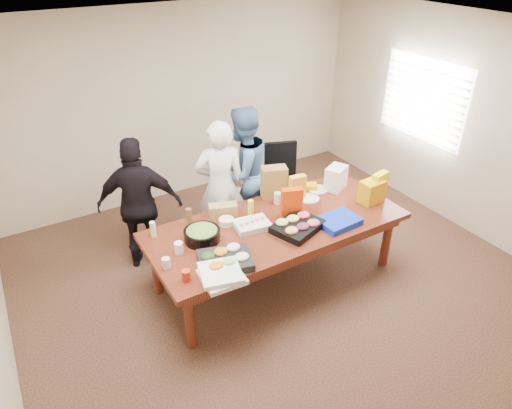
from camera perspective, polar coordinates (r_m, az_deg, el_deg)
floor at (r=5.37m, az=2.44°, el=-9.12°), size 5.50×5.00×0.02m
ceiling at (r=4.18m, az=3.31°, el=20.74°), size 5.50×5.00×0.02m
wall_back at (r=6.69m, az=-9.23°, el=12.26°), size 5.50×0.04×2.70m
wall_front at (r=3.24m, az=28.54°, el=-14.15°), size 5.50×0.04×2.70m
wall_right at (r=6.44m, az=24.07°, el=9.24°), size 0.04×5.00×2.70m
window_panel at (r=6.71m, az=20.16°, el=12.22°), size 0.03×1.40×1.10m
window_blinds at (r=6.68m, az=19.93°, el=12.18°), size 0.04×1.36×1.00m
conference_table at (r=5.14m, az=2.54°, el=-5.83°), size 2.80×1.20×0.75m
office_chair at (r=6.15m, az=3.98°, el=2.35°), size 0.67×0.67×1.03m
person_center at (r=5.48m, az=-4.48°, el=2.29°), size 0.70×0.58×1.66m
person_right at (r=5.75m, az=-1.70°, el=4.04°), size 0.97×0.85×1.70m
person_left at (r=5.30m, az=-14.33°, el=-0.04°), size 1.02×0.75×1.61m
veggie_tray at (r=4.33m, az=-3.89°, el=-7.00°), size 0.58×0.50×0.07m
fruit_tray at (r=4.81m, az=5.22°, el=-2.76°), size 0.60×0.54×0.08m
sheet_cake at (r=4.83m, az=-0.50°, el=-2.55°), size 0.39×0.32×0.06m
salad_bowl at (r=4.65m, az=-6.77°, el=-3.83°), size 0.39×0.39×0.12m
chip_bag_blue at (r=4.97m, az=10.28°, el=-2.04°), size 0.45×0.35×0.07m
chip_bag_red at (r=4.97m, az=4.47°, el=0.26°), size 0.25×0.16×0.33m
chip_bag_yellow at (r=5.47m, az=15.14°, el=2.23°), size 0.24×0.14×0.34m
chip_bag_orange at (r=5.30m, az=5.19°, el=2.11°), size 0.20×0.10×0.30m
mayo_jar at (r=5.24m, az=2.73°, el=0.80°), size 0.10×0.10×0.14m
mustard_bottle at (r=5.01m, az=-0.66°, el=-0.40°), size 0.08×0.08×0.18m
dressing_bottle at (r=4.89m, az=-8.37°, el=-1.52°), size 0.08×0.08×0.20m
ranch_bottle at (r=4.78m, az=-12.76°, el=-3.05°), size 0.07×0.07×0.17m
banana_bunch at (r=5.58m, az=6.51°, el=2.21°), size 0.25×0.21×0.07m
bread_loaf at (r=5.04m, az=-4.14°, el=-0.63°), size 0.34×0.23×0.12m
kraft_bag at (r=5.32m, az=2.27°, el=2.81°), size 0.33×0.25×0.38m
red_cup at (r=4.18m, az=-8.72°, el=-8.74°), size 0.10×0.10×0.11m
clear_cup_a at (r=4.35m, az=-11.16°, el=-7.21°), size 0.09×0.09×0.11m
clear_cup_b at (r=4.51m, az=-9.64°, el=-5.38°), size 0.11×0.11×0.12m
pizza_box_lower at (r=4.17m, az=-4.29°, el=-9.03°), size 0.38×0.38×0.04m
pizza_box_upper at (r=4.15m, az=-4.47°, el=-8.51°), size 0.45×0.45×0.04m
plate_a at (r=5.39m, az=6.61°, el=0.75°), size 0.31×0.31×0.01m
plate_b at (r=5.59m, az=7.74°, el=1.88°), size 0.30×0.30×0.02m
dip_bowl_a at (r=5.32m, az=3.78°, el=0.74°), size 0.15×0.15×0.06m
dip_bowl_b at (r=4.89m, az=-3.73°, el=-2.13°), size 0.18×0.18×0.06m
grocery_bag_white at (r=5.60m, az=9.97°, el=3.30°), size 0.32×0.29×0.29m
grocery_bag_yellow at (r=5.40m, az=14.28°, el=1.58°), size 0.28×0.20×0.27m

